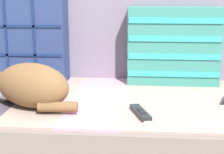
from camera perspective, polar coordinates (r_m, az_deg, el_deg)
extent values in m
cube|color=brown|center=(1.63, 2.35, -12.29)|extent=(1.92, 0.90, 0.15)
cube|color=#6B605B|center=(1.57, 2.42, -6.65)|extent=(1.88, 0.88, 0.19)
cube|color=#423847|center=(1.64, -17.69, -2.73)|extent=(0.23, 0.79, 0.01)
cube|color=gray|center=(1.57, -10.04, -3.02)|extent=(0.23, 0.79, 0.01)
cube|color=#C6899E|center=(1.53, -1.82, -3.27)|extent=(0.23, 0.79, 0.01)
cube|color=gray|center=(1.52, 6.69, -3.46)|extent=(0.23, 0.79, 0.01)
cube|color=gray|center=(1.54, 15.11, -3.58)|extent=(0.23, 0.79, 0.01)
cube|color=slate|center=(1.86, 3.06, 7.90)|extent=(1.88, 0.14, 0.51)
cube|color=navy|center=(1.82, -14.31, 6.15)|extent=(0.43, 0.13, 0.43)
cube|color=navy|center=(1.76, -14.90, 3.56)|extent=(0.41, 0.01, 0.01)
cube|color=navy|center=(1.78, -17.21, 5.81)|extent=(0.01, 0.01, 0.41)
cube|color=navy|center=(1.75, -15.18, 8.16)|extent=(0.41, 0.01, 0.01)
cube|color=navy|center=(1.73, -12.81, 5.88)|extent=(0.01, 0.01, 0.41)
cube|color=#337A70|center=(1.73, 10.15, 5.13)|extent=(0.45, 0.13, 0.38)
cube|color=teal|center=(1.68, 10.17, 0.47)|extent=(0.44, 0.01, 0.03)
cube|color=teal|center=(1.67, 10.29, 3.33)|extent=(0.44, 0.01, 0.03)
cube|color=teal|center=(1.65, 10.41, 6.25)|extent=(0.44, 0.01, 0.03)
cube|color=teal|center=(1.65, 10.54, 9.20)|extent=(0.44, 0.01, 0.03)
ellipsoid|color=brown|center=(1.39, -13.05, -1.36)|extent=(0.38, 0.31, 0.18)
sphere|color=brown|center=(1.49, -16.95, -1.82)|extent=(0.11, 0.11, 0.11)
sphere|color=white|center=(1.46, -17.36, -2.44)|extent=(0.06, 0.06, 0.06)
ellipsoid|color=white|center=(1.38, -15.14, -2.71)|extent=(0.10, 0.05, 0.08)
cylinder|color=brown|center=(1.29, -8.99, -4.89)|extent=(0.15, 0.05, 0.04)
cone|color=brown|center=(1.45, -17.96, 0.23)|extent=(0.04, 0.04, 0.04)
cone|color=brown|center=(1.49, -16.29, 0.69)|extent=(0.04, 0.04, 0.04)
cube|color=black|center=(1.29, 4.72, -5.91)|extent=(0.08, 0.16, 0.02)
cube|color=black|center=(1.27, 4.89, -5.64)|extent=(0.04, 0.06, 0.00)
cube|color=black|center=(1.35, 3.73, -4.88)|extent=(0.03, 0.02, 0.02)
torus|color=silver|center=(1.20, 6.22, -7.77)|extent=(0.06, 0.06, 0.01)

